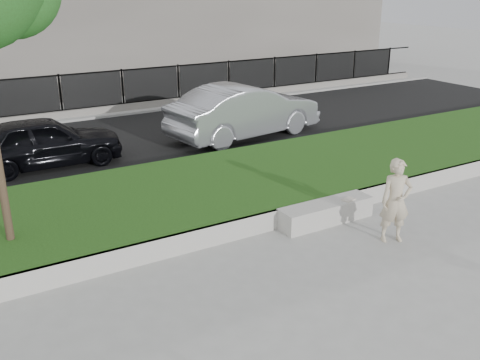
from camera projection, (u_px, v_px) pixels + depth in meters
ground at (267, 263)px, 9.14m from camera, size 90.00×90.00×0.00m
grass_bank at (191, 195)px, 11.49m from camera, size 34.00×4.00×0.40m
grass_kerb at (237, 229)px, 9.91m from camera, size 34.00×0.08×0.40m
street at (112, 142)px, 16.00m from camera, size 34.00×7.00×0.04m
far_pavement at (74, 111)px, 19.63m from camera, size 34.00×3.00×0.12m
iron_fence at (79, 103)px, 18.65m from camera, size 32.00×0.30×1.50m
stone_bench at (326, 212)px, 10.62m from camera, size 2.04×0.51×0.42m
man at (396, 201)px, 9.67m from camera, size 0.68×0.58×1.58m
book at (349, 199)px, 10.68m from camera, size 0.27×0.21×0.03m
car_dark at (44, 142)px, 13.61m from camera, size 3.87×1.60×1.31m
car_silver at (245, 111)px, 16.23m from camera, size 5.10×2.44×1.61m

